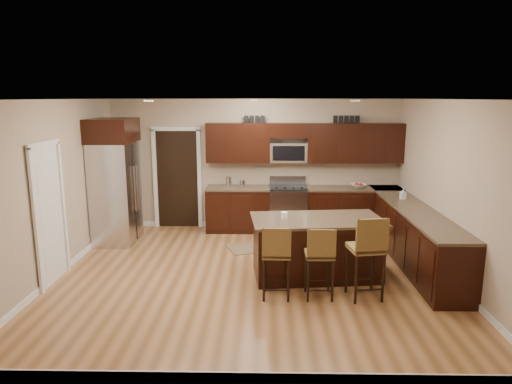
{
  "coord_description": "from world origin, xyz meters",
  "views": [
    {
      "loc": [
        0.19,
        -6.73,
        2.73
      ],
      "look_at": [
        0.06,
        0.4,
        1.24
      ],
      "focal_mm": 32.0,
      "sensor_mm": 36.0,
      "label": 1
    }
  ],
  "objects_px": {
    "island": "(316,249)",
    "refrigerator": "(115,180)",
    "stool_mid": "(320,255)",
    "stool_right": "(368,248)",
    "stool_left": "(276,254)",
    "range": "(288,208)"
  },
  "relations": [
    {
      "from": "island",
      "to": "refrigerator",
      "type": "height_order",
      "value": "refrigerator"
    },
    {
      "from": "stool_mid",
      "to": "stool_right",
      "type": "xyz_separation_m",
      "value": [
        0.64,
        -0.01,
        0.1
      ]
    },
    {
      "from": "refrigerator",
      "to": "stool_right",
      "type": "bearing_deg",
      "value": -30.75
    },
    {
      "from": "stool_right",
      "to": "refrigerator",
      "type": "relative_size",
      "value": 0.5
    },
    {
      "from": "stool_left",
      "to": "stool_mid",
      "type": "relative_size",
      "value": 1.01
    },
    {
      "from": "island",
      "to": "stool_right",
      "type": "height_order",
      "value": "stool_right"
    },
    {
      "from": "stool_right",
      "to": "refrigerator",
      "type": "bearing_deg",
      "value": 140.31
    },
    {
      "from": "stool_left",
      "to": "stool_right",
      "type": "distance_m",
      "value": 1.23
    },
    {
      "from": "island",
      "to": "range",
      "type": "bearing_deg",
      "value": 91.47
    },
    {
      "from": "island",
      "to": "stool_left",
      "type": "bearing_deg",
      "value": -133.06
    },
    {
      "from": "range",
      "to": "stool_mid",
      "type": "distance_m",
      "value": 3.31
    },
    {
      "from": "range",
      "to": "stool_right",
      "type": "xyz_separation_m",
      "value": [
        0.91,
        -3.3,
        0.26
      ]
    },
    {
      "from": "stool_left",
      "to": "refrigerator",
      "type": "relative_size",
      "value": 0.44
    },
    {
      "from": "range",
      "to": "refrigerator",
      "type": "distance_m",
      "value": 3.47
    },
    {
      "from": "stool_mid",
      "to": "refrigerator",
      "type": "relative_size",
      "value": 0.44
    },
    {
      "from": "island",
      "to": "refrigerator",
      "type": "bearing_deg",
      "value": 149.53
    },
    {
      "from": "range",
      "to": "stool_left",
      "type": "relative_size",
      "value": 1.07
    },
    {
      "from": "island",
      "to": "stool_left",
      "type": "relative_size",
      "value": 2.0
    },
    {
      "from": "stool_mid",
      "to": "range",
      "type": "bearing_deg",
      "value": 93.9
    },
    {
      "from": "island",
      "to": "stool_left",
      "type": "height_order",
      "value": "stool_left"
    },
    {
      "from": "range",
      "to": "stool_right",
      "type": "distance_m",
      "value": 3.44
    },
    {
      "from": "stool_left",
      "to": "stool_mid",
      "type": "height_order",
      "value": "stool_left"
    }
  ]
}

